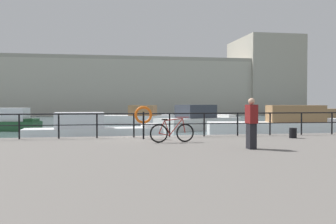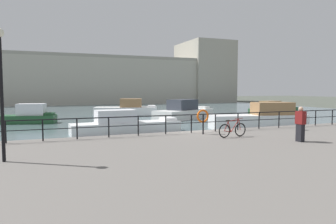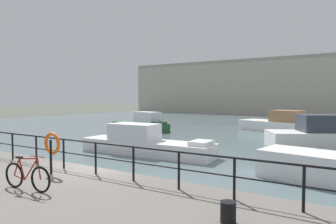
# 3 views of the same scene
# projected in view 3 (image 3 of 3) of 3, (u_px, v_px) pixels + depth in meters

# --- Properties ---
(ground_plane) EXTENTS (240.00, 240.00, 0.00)m
(ground_plane) POSITION_uv_depth(u_px,v_px,m) (93.00, 191.00, 11.32)
(ground_plane) COLOR #4C5147
(water_basin) EXTENTS (80.00, 60.00, 0.01)m
(water_basin) POSITION_uv_depth(u_px,v_px,m) (277.00, 126.00, 36.91)
(water_basin) COLOR slate
(water_basin) RESTS_ON ground_plane
(moored_blue_motorboat) EXTENTS (8.74, 2.40, 1.85)m
(moored_blue_motorboat) POSITION_uv_depth(u_px,v_px,m) (144.00, 143.00, 18.68)
(moored_blue_motorboat) COLOR white
(moored_blue_motorboat) RESTS_ON water_basin
(moored_harbor_tender) EXTENTS (8.96, 5.59, 2.19)m
(moored_harbor_tender) POSITION_uv_depth(u_px,v_px,m) (282.00, 124.00, 31.05)
(moored_harbor_tender) COLOR white
(moored_harbor_tender) RESTS_ON water_basin
(moored_cabin_cruiser) EXTENTS (7.32, 3.54, 2.01)m
(moored_cabin_cruiser) POSITION_uv_depth(u_px,v_px,m) (142.00, 124.00, 31.77)
(moored_cabin_cruiser) COLOR #23512D
(moored_cabin_cruiser) RESTS_ON water_basin
(moored_red_daysailer) EXTENTS (8.69, 6.53, 2.27)m
(moored_red_daysailer) POSITION_uv_depth(u_px,v_px,m) (329.00, 135.00, 21.50)
(moored_red_daysailer) COLOR white
(moored_red_daysailer) RESTS_ON water_basin
(quay_railing) EXTENTS (24.07, 0.07, 1.08)m
(quay_railing) POSITION_uv_depth(u_px,v_px,m) (79.00, 150.00, 10.54)
(quay_railing) COLOR black
(quay_railing) RESTS_ON quay_promenade
(parked_bicycle) EXTENTS (1.77, 0.23, 0.98)m
(parked_bicycle) POSITION_uv_depth(u_px,v_px,m) (27.00, 176.00, 8.36)
(parked_bicycle) COLOR black
(parked_bicycle) RESTS_ON quay_promenade
(mooring_bollard) EXTENTS (0.32, 0.32, 0.44)m
(mooring_bollard) POSITION_uv_depth(u_px,v_px,m) (228.00, 212.00, 6.19)
(mooring_bollard) COLOR black
(mooring_bollard) RESTS_ON quay_promenade
(life_ring_stand) EXTENTS (0.75, 0.16, 1.40)m
(life_ring_stand) POSITION_uv_depth(u_px,v_px,m) (52.00, 145.00, 10.14)
(life_ring_stand) COLOR black
(life_ring_stand) RESTS_ON quay_promenade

